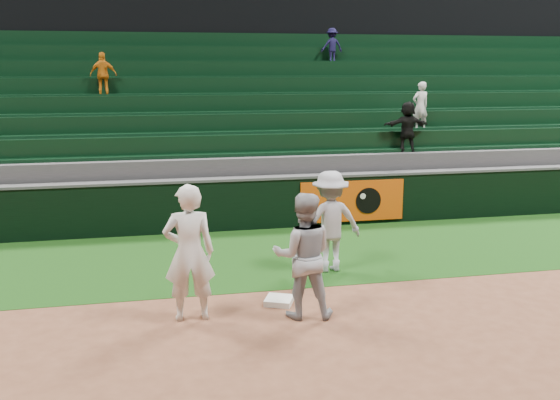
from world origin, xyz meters
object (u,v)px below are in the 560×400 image
Objects in this scene: first_base at (279,301)px; base_coach at (330,221)px; first_baseman at (189,253)px; baserunner at (303,255)px.

first_base is 2.14m from base_coach.
baserunner is at bearing 172.32° from first_baseman.
first_baseman is 1.73m from baserunner.
baserunner is (0.26, -0.58, 0.93)m from first_base.
base_coach is (1.02, 2.04, -0.02)m from baserunner.
first_base is 0.22× the size of baserunner.
base_coach is at bearing -146.59° from first_baseman.
baserunner is at bearing 58.71° from base_coach.
first_base is 1.81m from first_baseman.
first_base is 1.12m from baserunner.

